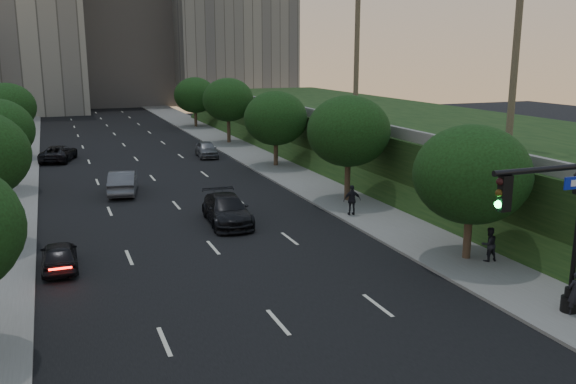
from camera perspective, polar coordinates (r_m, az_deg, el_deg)
name	(u,v)px	position (r m, az deg, el deg)	size (l,w,h in m)	color
road_surface	(157,183)	(45.13, -12.15, 0.80)	(16.00, 140.00, 0.02)	black
sidewalk_right	(289,172)	(47.78, 0.05, 1.84)	(4.50, 140.00, 0.15)	slate
sidewalk_left	(2,194)	(44.70, -25.20, -0.19)	(4.50, 140.00, 0.15)	slate
embankment	(431,144)	(51.21, 13.26, 4.44)	(18.00, 90.00, 4.00)	black
parapet_wall	(338,119)	(46.62, 4.71, 6.84)	(0.35, 90.00, 0.70)	slate
office_block_mid	(119,30)	(116.39, -15.56, 14.36)	(22.00, 18.00, 26.00)	gray
office_block_right	(225,2)	(114.22, -5.95, 17.29)	(20.00, 22.00, 36.00)	gray
tree_right_a	(472,174)	(28.15, 16.82, 1.59)	(5.20, 5.20, 6.24)	#38281C
tree_right_b	(348,131)	(38.08, 5.68, 5.69)	(5.20, 5.20, 6.74)	#38281C
tree_right_c	(276,118)	(49.98, -1.16, 6.91)	(5.20, 5.20, 6.24)	#38281C
tree_right_d	(228,100)	(63.19, -5.63, 8.58)	(5.20, 5.20, 6.74)	#38281C
tree_right_e	(195,95)	(77.73, -8.70, 8.95)	(5.20, 5.20, 6.24)	#38281C
tree_left_d	(6,107)	(58.90, -24.86, 7.19)	(5.00, 5.00, 6.71)	#38281C
street_lamp	(576,246)	(23.85, 25.31, -4.57)	(0.64, 0.64, 5.62)	black
sedan_near_left	(59,255)	(28.53, -20.62, -5.57)	(1.51, 3.76, 1.28)	black
sedan_mid_left	(123,182)	(42.22, -15.19, 0.90)	(1.69, 4.84, 1.60)	#4E4F55
sedan_far_left	(59,153)	(56.67, -20.68, 3.41)	(2.33, 5.05, 1.40)	black
sedan_near_right	(227,210)	(33.86, -5.74, -1.68)	(2.18, 5.36, 1.56)	black
sedan_far_right	(206,149)	(55.63, -7.64, 3.99)	(1.70, 4.22, 1.44)	#5A5D62
pedestrian_a	(575,293)	(24.20, 25.26, -8.53)	(0.59, 0.38, 1.61)	black
pedestrian_b	(489,244)	(28.72, 18.29, -4.66)	(0.76, 0.59, 1.56)	black
pedestrian_c	(352,200)	(35.07, 6.02, -0.76)	(1.02, 0.43, 1.74)	black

